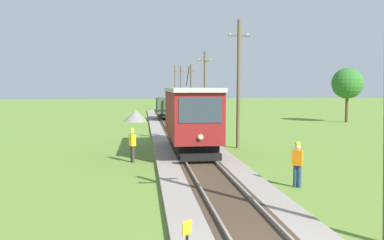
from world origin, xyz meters
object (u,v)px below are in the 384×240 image
at_px(freight_car, 167,107).
at_px(tree_left_far, 347,83).
at_px(utility_pole_far, 191,90).
at_px(utility_pole_horizon, 175,86).
at_px(track_worker, 297,162).
at_px(red_tram, 191,116).
at_px(utility_pole_near_tram, 239,83).
at_px(gravel_pile, 136,116).
at_px(utility_pole_distant, 181,88).
at_px(utility_pole_mid, 205,88).
at_px(second_worker, 132,143).

height_order(freight_car, tree_left_far, tree_left_far).
height_order(utility_pole_far, utility_pole_horizon, utility_pole_horizon).
relative_size(freight_car, utility_pole_far, 0.78).
xyz_separation_m(freight_car, track_worker, (3.15, -32.09, -0.57)).
xyz_separation_m(red_tram, utility_pole_horizon, (3.22, 53.29, 1.83)).
height_order(utility_pole_near_tram, track_worker, utility_pole_near_tram).
height_order(freight_car, utility_pole_far, utility_pole_far).
xyz_separation_m(utility_pole_near_tram, tree_left_far, (16.24, 17.43, 0.16)).
xyz_separation_m(track_worker, tree_left_far, (16.31, 27.70, 3.27)).
relative_size(red_tram, gravel_pile, 2.87).
bearing_deg(utility_pole_distant, red_tram, -94.42).
bearing_deg(track_worker, utility_pole_mid, 35.01).
height_order(utility_pole_mid, second_worker, utility_pole_mid).
height_order(utility_pole_mid, utility_pole_distant, utility_pole_distant).
relative_size(utility_pole_near_tram, tree_left_far, 1.34).
bearing_deg(red_tram, gravel_pile, 98.84).
bearing_deg(utility_pole_mid, red_tram, -101.51).
relative_size(utility_pole_far, second_worker, 3.74).
bearing_deg(utility_pole_near_tram, utility_pole_mid, 90.00).
height_order(utility_pole_mid, gravel_pile, utility_pole_mid).
bearing_deg(utility_pole_distant, utility_pole_near_tram, -90.00).
xyz_separation_m(utility_pole_mid, utility_pole_horizon, (0.00, 37.50, 0.30)).
relative_size(utility_pole_distant, second_worker, 4.08).
height_order(gravel_pile, second_worker, second_worker).
relative_size(utility_pole_near_tram, utility_pole_mid, 1.10).
bearing_deg(freight_car, utility_pole_near_tram, -81.61).
bearing_deg(gravel_pile, utility_pole_near_tram, -72.21).
xyz_separation_m(utility_pole_mid, utility_pole_distant, (0.00, 25.79, 0.00)).
xyz_separation_m(utility_pole_far, track_worker, (-0.07, -35.72, -2.45)).
distance_m(utility_pole_far, tree_left_far, 18.13).
bearing_deg(track_worker, freight_car, 40.78).
relative_size(utility_pole_far, tree_left_far, 1.12).
xyz_separation_m(utility_pole_near_tram, utility_pole_distant, (0.00, 39.81, -0.37)).
relative_size(red_tram, utility_pole_horizon, 1.09).
height_order(utility_pole_mid, track_worker, utility_pole_mid).
xyz_separation_m(utility_pole_near_tram, utility_pole_far, (0.00, 25.46, -0.67)).
bearing_deg(tree_left_far, utility_pole_far, 153.69).
bearing_deg(tree_left_far, track_worker, -120.49).
bearing_deg(utility_pole_far, tree_left_far, -26.31).
height_order(red_tram, utility_pole_horizon, utility_pole_horizon).
xyz_separation_m(freight_car, tree_left_far, (19.46, -4.40, 2.70)).
bearing_deg(tree_left_far, second_worker, -136.49).
bearing_deg(utility_pole_horizon, gravel_pile, -102.57).
xyz_separation_m(utility_pole_mid, tree_left_far, (16.24, 3.41, 0.53)).
height_order(utility_pole_near_tram, utility_pole_distant, utility_pole_near_tram).
bearing_deg(tree_left_far, utility_pole_mid, -168.13).
relative_size(utility_pole_distant, gravel_pile, 2.45).
relative_size(utility_pole_horizon, tree_left_far, 1.32).
xyz_separation_m(red_tram, track_worker, (3.14, -8.49, -1.21)).
xyz_separation_m(red_tram, utility_pole_mid, (3.22, 15.79, 1.54)).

